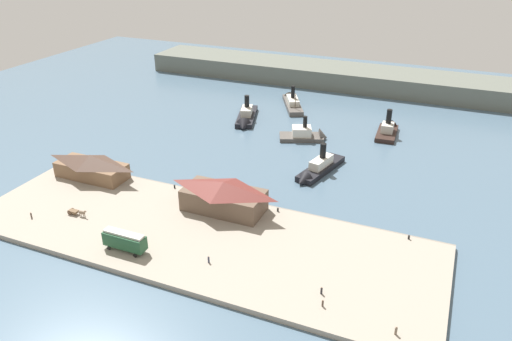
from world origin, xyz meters
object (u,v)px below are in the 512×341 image
(horse_cart, at_px, (77,212))
(pedestrian_near_west_shed, at_px, (323,303))
(pedestrian_walking_east, at_px, (321,291))
(ferry_near_quay, at_px, (317,169))
(ferry_shed_central_terminal, at_px, (91,166))
(mooring_post_east, at_px, (188,189))
(pedestrian_at_waters_edge, at_px, (209,260))
(ferry_shed_customs_shed, at_px, (224,196))
(mooring_post_west, at_px, (409,237))
(pedestrian_standing_center, at_px, (31,215))
(ferry_moored_east, at_px, (388,129))
(mooring_post_center_west, at_px, (175,187))
(ferry_approaching_east, at_px, (292,102))
(ferry_outer_harbor, at_px, (308,135))
(street_tram, at_px, (125,240))
(mooring_post_center_east, at_px, (278,210))
(pedestrian_near_cart, at_px, (396,331))
(ferry_mid_harbor, at_px, (246,118))

(horse_cart, xyz_separation_m, pedestrian_near_west_shed, (63.72, -7.71, -0.24))
(pedestrian_walking_east, height_order, ferry_near_quay, ferry_near_quay)
(ferry_shed_central_terminal, distance_m, mooring_post_east, 28.82)
(horse_cart, xyz_separation_m, pedestrian_at_waters_edge, (38.16, -4.20, -0.19))
(ferry_shed_central_terminal, height_order, ferry_shed_customs_shed, ferry_shed_customs_shed)
(pedestrian_walking_east, distance_m, mooring_post_west, 28.50)
(pedestrian_standing_center, height_order, ferry_moored_east, ferry_moored_east)
(pedestrian_at_waters_edge, distance_m, mooring_post_center_west, 34.75)
(mooring_post_east, relative_size, ferry_approaching_east, 0.04)
(horse_cart, relative_size, ferry_outer_harbor, 0.31)
(ferry_shed_central_terminal, height_order, pedestrian_standing_center, ferry_shed_central_terminal)
(street_tram, distance_m, ferry_moored_east, 101.67)
(horse_cart, relative_size, pedestrian_near_west_shed, 3.54)
(mooring_post_center_east, bearing_deg, ferry_approaching_east, 106.98)
(pedestrian_walking_east, bearing_deg, ferry_approaching_east, 112.14)
(pedestrian_near_cart, xyz_separation_m, mooring_post_east, (-58.79, 30.96, -0.36))
(street_tram, relative_size, pedestrian_walking_east, 5.98)
(ferry_mid_harbor, bearing_deg, pedestrian_standing_center, -103.30)
(pedestrian_standing_center, xyz_separation_m, ferry_outer_harbor, (45.48, 75.55, -0.49))
(pedestrian_standing_center, height_order, mooring_post_center_east, pedestrian_standing_center)
(mooring_post_east, height_order, ferry_near_quay, ferry_near_quay)
(street_tram, bearing_deg, mooring_post_west, 26.88)
(ferry_shed_customs_shed, relative_size, horse_cart, 3.76)
(ferry_shed_central_terminal, relative_size, pedestrian_at_waters_edge, 12.51)
(mooring_post_west, height_order, ferry_mid_harbor, ferry_mid_harbor)
(horse_cart, bearing_deg, mooring_post_east, 49.23)
(pedestrian_standing_center, xyz_separation_m, mooring_post_west, (84.75, 26.25, -0.24))
(street_tram, relative_size, mooring_post_east, 10.88)
(ferry_near_quay, xyz_separation_m, ferry_moored_east, (13.37, 39.66, -0.04))
(horse_cart, bearing_deg, pedestrian_standing_center, -150.59)
(pedestrian_near_cart, xyz_separation_m, mooring_post_center_east, (-33.12, 30.30, -0.36))
(ferry_approaching_east, height_order, ferry_outer_harbor, ferry_approaching_east)
(mooring_post_west, height_order, ferry_near_quay, ferry_near_quay)
(pedestrian_near_cart, xyz_separation_m, mooring_post_center_west, (-62.82, 30.73, -0.36))
(mooring_post_west, bearing_deg, ferry_mid_harbor, 139.16)
(mooring_post_east, xyz_separation_m, mooring_post_center_east, (25.67, -0.66, 0.00))
(pedestrian_near_cart, height_order, ferry_approaching_east, ferry_approaching_east)
(pedestrian_near_cart, height_order, ferry_moored_east, ferry_moored_east)
(pedestrian_near_cart, distance_m, mooring_post_west, 30.60)
(pedestrian_walking_east, height_order, ferry_outer_harbor, ferry_outer_harbor)
(mooring_post_center_west, distance_m, ferry_outer_harbor, 53.70)
(street_tram, xyz_separation_m, horse_cart, (-19.58, 7.32, -1.67))
(street_tram, relative_size, mooring_post_center_west, 10.88)
(pedestrian_standing_center, bearing_deg, mooring_post_center_east, 25.94)
(horse_cart, height_order, pedestrian_near_west_shed, horse_cart)
(ferry_shed_central_terminal, height_order, mooring_post_center_west, ferry_shed_central_terminal)
(horse_cart, distance_m, mooring_post_center_west, 25.61)
(ferry_shed_customs_shed, height_order, mooring_post_west, ferry_shed_customs_shed)
(mooring_post_west, relative_size, ferry_near_quay, 0.04)
(street_tram, bearing_deg, ferry_mid_harbor, 96.33)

